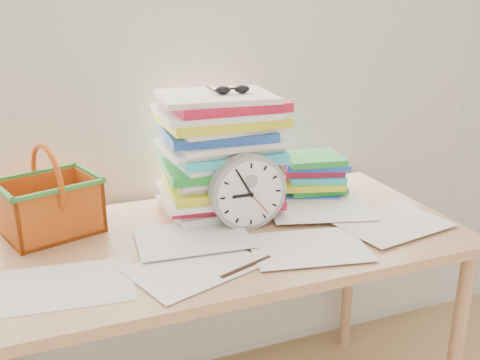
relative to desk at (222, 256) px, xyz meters
name	(u,v)px	position (x,y,z in m)	size (l,w,h in m)	color
curtain	(181,31)	(0.00, 0.38, 0.62)	(2.40, 0.01, 2.50)	silver
desk	(222,256)	(0.00, 0.00, 0.00)	(1.40, 0.70, 0.75)	#B37E54
paper_stack	(221,154)	(0.06, 0.17, 0.26)	(0.37, 0.31, 0.38)	white
clock	(248,191)	(0.09, 0.01, 0.19)	(0.23, 0.23, 0.05)	gray
sunglasses	(232,89)	(0.09, 0.15, 0.47)	(0.12, 0.10, 0.03)	black
book_stack	(313,175)	(0.40, 0.20, 0.15)	(0.25, 0.19, 0.14)	white
basket	(48,190)	(-0.46, 0.19, 0.21)	(0.26, 0.20, 0.26)	orange
pen	(246,267)	(-0.01, -0.23, 0.08)	(0.01, 0.01, 0.16)	black
scattered_papers	(222,232)	(0.00, 0.00, 0.08)	(1.26, 0.42, 0.02)	white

